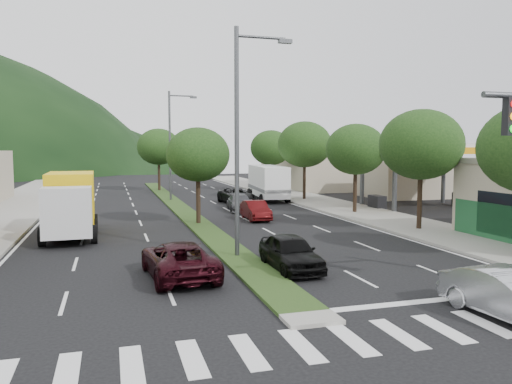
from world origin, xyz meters
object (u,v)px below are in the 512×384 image
object	(u,v)px
tree_med_near	(198,155)
streetlight_mid	(172,140)
tree_r_d	(305,145)
suv_maroon	(179,259)
car_queue_c	(256,210)
tree_r_b	(421,145)
box_truck	(71,207)
tree_med_far	(159,147)
car_queue_a	(291,252)
tree_r_c	(356,149)
sedan_silver	(510,295)
car_queue_b	(240,203)
tree_r_e	(271,148)
motorhome	(268,182)
car_queue_d	(237,196)
streetlight_near	(241,131)

from	to	relation	value
tree_med_near	streetlight_mid	bearing A→B (deg)	89.22
tree_r_d	suv_maroon	xyz separation A→B (m)	(-14.92, -24.67, -4.49)
car_queue_c	tree_r_b	bearing A→B (deg)	-39.73
box_truck	streetlight_mid	bearing A→B (deg)	-115.14
tree_med_far	car_queue_c	bearing A→B (deg)	-80.69
box_truck	car_queue_a	bearing A→B (deg)	129.07
tree_r_c	tree_med_near	xyz separation A→B (m)	(-12.00, -2.00, -0.32)
sedan_silver	car_queue_b	bearing A→B (deg)	86.61
tree_r_e	tree_med_near	distance (m)	25.06
suv_maroon	car_queue_b	bearing A→B (deg)	-115.19
motorhome	tree_r_d	bearing A→B (deg)	-20.08
tree_r_c	sedan_silver	world-z (taller)	tree_r_c
car_queue_c	box_truck	distance (m)	12.01
tree_med_near	tree_med_far	world-z (taller)	tree_med_far
tree_r_b	suv_maroon	world-z (taller)	tree_r_b
streetlight_mid	car_queue_d	xyz separation A→B (m)	(5.09, -3.93, -4.89)
tree_r_b	box_truck	distance (m)	20.11
car_queue_d	motorhome	size ratio (longest dim) A/B	0.59
car_queue_a	car_queue_d	size ratio (longest dim) A/B	0.83
streetlight_near	box_truck	distance (m)	11.65
tree_r_b	car_queue_d	size ratio (longest dim) A/B	1.39
car_queue_d	car_queue_b	bearing A→B (deg)	-106.51
car_queue_c	car_queue_d	xyz separation A→B (m)	(1.21, 10.00, 0.05)
tree_r_b	streetlight_mid	world-z (taller)	streetlight_mid
tree_r_b	sedan_silver	world-z (taller)	tree_r_b
tree_med_near	suv_maroon	size ratio (longest dim) A/B	1.21
box_truck	motorhome	distance (m)	22.63
car_queue_b	car_queue_d	bearing A→B (deg)	84.50
tree_r_d	tree_med_far	xyz separation A→B (m)	(-12.00, 14.00, -0.17)
motorhome	box_truck	bearing A→B (deg)	-130.56
tree_med_far	tree_r_b	bearing A→B (deg)	-69.44
tree_med_far	suv_maroon	distance (m)	39.02
tree_r_c	sedan_silver	xyz separation A→B (m)	(-6.57, -21.90, -4.05)
streetlight_near	suv_maroon	world-z (taller)	streetlight_near
motorhome	car_queue_b	bearing A→B (deg)	-116.24
tree_r_b	tree_med_far	size ratio (longest dim) A/B	1.00
car_queue_d	box_truck	world-z (taller)	box_truck
tree_r_e	tree_med_near	xyz separation A→B (m)	(-12.00, -22.00, -0.46)
tree_r_c	streetlight_near	size ratio (longest dim) A/B	0.65
tree_med_near	streetlight_near	world-z (taller)	streetlight_near
motorhome	tree_r_b	bearing A→B (deg)	-75.28
tree_r_c	tree_r_e	world-z (taller)	tree_r_e
tree_r_d	tree_med_far	size ratio (longest dim) A/B	1.03
tree_r_b	sedan_silver	size ratio (longest dim) A/B	1.64
sedan_silver	motorhome	size ratio (longest dim) A/B	0.50
car_queue_a	car_queue_c	distance (m)	14.04
car_queue_b	box_truck	world-z (taller)	box_truck
tree_r_d	streetlight_near	size ratio (longest dim) A/B	0.72
streetlight_mid	car_queue_a	bearing A→B (deg)	-87.33
tree_r_e	motorhome	xyz separation A→B (m)	(-3.08, -8.51, -3.20)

